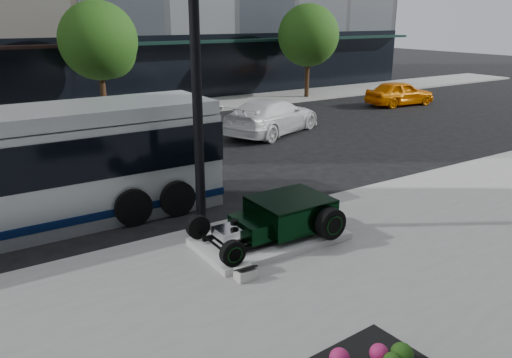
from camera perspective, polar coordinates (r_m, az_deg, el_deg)
ground at (r=14.65m, az=-5.85°, el=-2.16°), size 120.00×120.00×0.00m
sidewalk_far at (r=27.47m, az=-19.40°, el=6.62°), size 70.00×4.00×0.12m
street_trees at (r=26.44m, az=-17.28°, el=14.55°), size 29.80×3.80×5.70m
display_plinth at (r=11.53m, az=1.66°, el=-6.81°), size 3.40×1.80×0.15m
hot_rod at (r=11.51m, az=3.05°, el=-4.16°), size 3.22×2.00×0.81m
info_plaque at (r=9.98m, az=-1.20°, el=-10.69°), size 0.41×0.31×0.31m
lamppost at (r=11.33m, az=-6.82°, el=10.89°), size 0.42×0.42×7.64m
white_sedan at (r=22.54m, az=1.91°, el=7.20°), size 5.86×4.09×1.58m
yellow_taxi at (r=31.10m, az=16.12°, el=9.41°), size 4.40×2.16×1.44m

